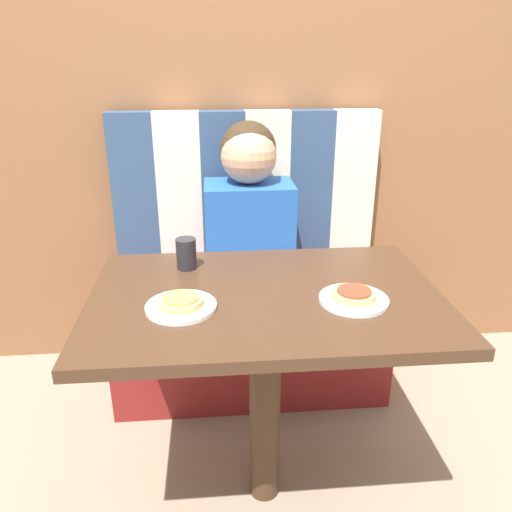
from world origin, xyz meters
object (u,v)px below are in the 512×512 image
object	(u,v)px
plate_left	(181,307)
pizza_left	(181,301)
plate_right	(354,300)
drinking_cup	(186,254)
person	(249,212)
pizza_right	(354,294)

from	to	relation	value
plate_left	pizza_left	xyz separation A→B (m)	(-0.00, 0.00, 0.02)
plate_right	pizza_left	size ratio (longest dim) A/B	1.59
pizza_left	drinking_cup	distance (m)	0.28
plate_left	plate_right	size ratio (longest dim) A/B	1.00
person	pizza_left	distance (m)	0.77
person	plate_left	bearing A→B (deg)	-108.23
person	pizza_right	world-z (taller)	person
person	pizza_right	xyz separation A→B (m)	(0.24, -0.73, -0.02)
pizza_left	pizza_right	xyz separation A→B (m)	(0.48, 0.00, 0.00)
plate_right	drinking_cup	size ratio (longest dim) A/B	1.94
plate_left	pizza_left	distance (m)	0.02
plate_left	pizza_right	xyz separation A→B (m)	(0.48, 0.00, 0.02)
plate_left	plate_right	xyz separation A→B (m)	(0.48, 0.00, 0.00)
drinking_cup	plate_right	bearing A→B (deg)	-30.44
plate_left	pizza_right	size ratio (longest dim) A/B	1.59
plate_left	pizza_left	world-z (taller)	pizza_left
person	plate_right	xyz separation A→B (m)	(0.24, -0.73, -0.04)
person	pizza_left	xyz separation A→B (m)	(-0.24, -0.73, -0.02)
plate_right	plate_left	bearing A→B (deg)	180.00
person	drinking_cup	world-z (taller)	person
person	drinking_cup	distance (m)	0.51
pizza_left	plate_left	bearing A→B (deg)	0.00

